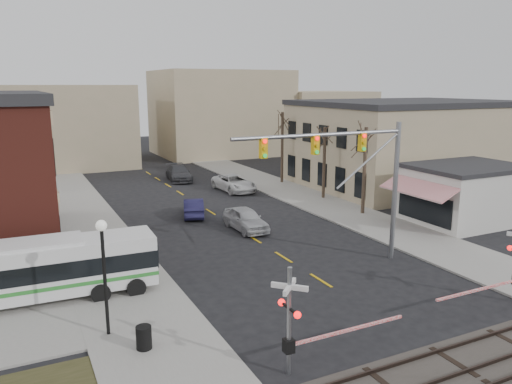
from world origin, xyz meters
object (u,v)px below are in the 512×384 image
street_lamp (103,255)px  car_b (193,207)px  pedestrian_near (129,272)px  traffic_signal_mast (356,165)px  rr_crossing_west (300,320)px  car_c (234,183)px  transit_bus (34,270)px  pedestrian_far (82,269)px  trash_bin (144,337)px  car_a (246,219)px  car_d (179,173)px

street_lamp → car_b: (9.41, 16.57, -2.79)m
pedestrian_near → traffic_signal_mast: bearing=-112.4°
traffic_signal_mast → rr_crossing_west: traffic_signal_mast is taller
car_b → car_c: car_c is taller
transit_bus → pedestrian_far: (2.22, 1.21, -0.72)m
traffic_signal_mast → street_lamp: traffic_signal_mast is taller
rr_crossing_west → pedestrian_far: 12.99m
traffic_signal_mast → car_b: traffic_signal_mast is taller
rr_crossing_west → car_b: size_ratio=1.30×
car_c → pedestrian_near: pedestrian_near is taller
trash_bin → pedestrian_near: pedestrian_near is taller
car_a → car_d: (1.43, 19.98, -0.00)m
car_a → car_b: bearing=110.8°
street_lamp → trash_bin: (1.03, -1.79, -2.92)m
transit_bus → street_lamp: size_ratio=2.33×
car_b → pedestrian_near: pedestrian_near is taller
rr_crossing_west → car_d: 37.64m
street_lamp → pedestrian_near: 4.92m
trash_bin → car_a: car_a is taller
car_a → pedestrian_near: bearing=-143.5°
car_c → rr_crossing_west: bearing=-112.8°
pedestrian_far → transit_bus: bearing=145.5°
trash_bin → pedestrian_far: (-1.24, 7.76, 0.33)m
rr_crossing_west → car_c: (10.37, 29.35, -1.19)m
car_a → car_b: car_a is taller
rr_crossing_west → pedestrian_near: (-3.95, 9.50, -0.88)m
street_lamp → car_b: bearing=60.4°
car_c → pedestrian_near: (-14.33, -19.85, 0.31)m
street_lamp → rr_crossing_west: bearing=-44.5°
transit_bus → pedestrian_far: bearing=28.6°
trash_bin → car_c: bearing=59.6°
transit_bus → pedestrian_far: size_ratio=7.11×
trash_bin → car_a: size_ratio=0.20×
car_b → pedestrian_far: size_ratio=2.74×
street_lamp → car_c: (16.03, 23.78, -2.72)m
car_c → pedestrian_far: size_ratio=3.60×
traffic_signal_mast → car_c: 22.19m
rr_crossing_west → pedestrian_far: rr_crossing_west is taller
transit_bus → traffic_signal_mast: 17.00m
traffic_signal_mast → street_lamp: bearing=-170.7°
car_b → car_d: (3.49, 14.78, 0.08)m
rr_crossing_west → trash_bin: 6.13m
transit_bus → car_c: 26.52m
street_lamp → car_a: street_lamp is taller
car_d → pedestrian_far: 28.57m
transit_bus → car_b: size_ratio=2.60×
transit_bus → car_a: 15.41m
trash_bin → car_b: car_b is taller
pedestrian_far → car_c: bearing=-15.5°
traffic_signal_mast → rr_crossing_west: size_ratio=1.85×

